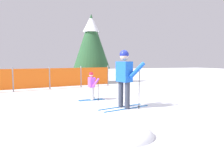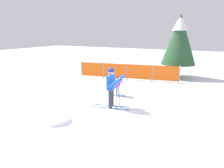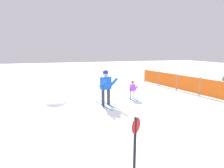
% 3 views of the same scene
% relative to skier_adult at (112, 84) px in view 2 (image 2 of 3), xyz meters
% --- Properties ---
extents(ground_plane, '(60.00, 60.00, 0.00)m').
position_rel_skier_adult_xyz_m(ground_plane, '(0.23, 0.29, -1.00)').
color(ground_plane, white).
extents(skier_adult, '(1.62, 0.82, 1.67)m').
position_rel_skier_adult_xyz_m(skier_adult, '(0.00, 0.00, 0.00)').
color(skier_adult, '#1966B2').
rests_on(skier_adult, ground_plane).
extents(skier_child, '(0.93, 0.50, 0.98)m').
position_rel_skier_adult_xyz_m(skier_child, '(-0.54, 1.60, -0.43)').
color(skier_child, '#1966B2').
rests_on(skier_child, ground_plane).
extents(safety_fence, '(6.50, 1.21, 1.10)m').
position_rel_skier_adult_xyz_m(safety_fence, '(-1.64, 5.23, -0.45)').
color(safety_fence, gray).
rests_on(safety_fence, ground_plane).
extents(conifer_far, '(2.28, 2.28, 4.23)m').
position_rel_skier_adult_xyz_m(conifer_far, '(1.11, 7.49, 1.62)').
color(conifer_far, '#4C3823').
rests_on(conifer_far, ground_plane).
extents(snow_mound, '(1.21, 1.03, 0.48)m').
position_rel_skier_adult_xyz_m(snow_mound, '(-1.06, -2.24, -1.00)').
color(snow_mound, white).
rests_on(snow_mound, ground_plane).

